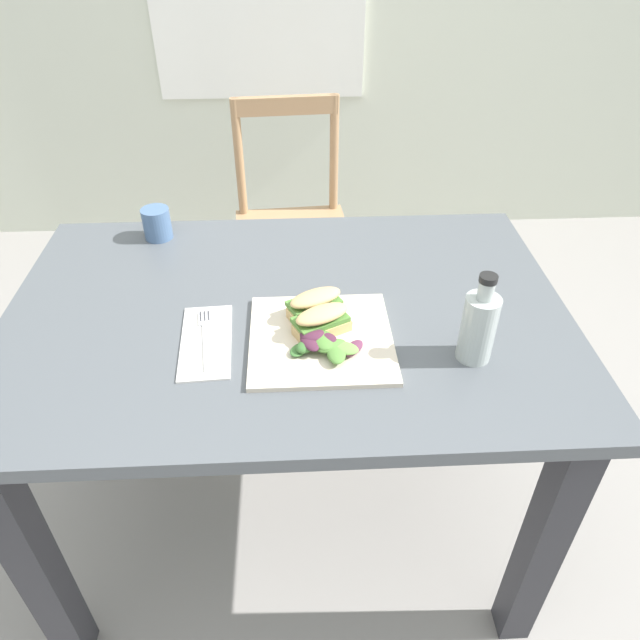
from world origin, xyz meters
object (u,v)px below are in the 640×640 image
object	(u,v)px
cup_extra_side	(157,224)
bottle_cold_brew	(478,330)
chair_wooden_far	(292,228)
sandwich_half_front	(322,320)
fork_on_napkin	(206,334)
sandwich_half_back	(315,304)
dining_table	(289,357)
plate_lunch	(321,339)

from	to	relation	value
cup_extra_side	bottle_cold_brew	bearing A→B (deg)	-36.19
cup_extra_side	chair_wooden_far	bearing A→B (deg)	59.92
sandwich_half_front	cup_extra_side	bearing A→B (deg)	133.13
sandwich_half_front	chair_wooden_far	bearing A→B (deg)	93.21
sandwich_half_front	fork_on_napkin	xyz separation A→B (m)	(-0.23, 0.01, -0.03)
sandwich_half_back	bottle_cold_brew	xyz separation A→B (m)	(0.29, -0.13, 0.03)
fork_on_napkin	cup_extra_side	size ratio (longest dim) A/B	2.40
dining_table	bottle_cold_brew	xyz separation A→B (m)	(0.35, -0.17, 0.20)
dining_table	cup_extra_side	size ratio (longest dim) A/B	15.19
dining_table	sandwich_half_back	distance (m)	0.19
chair_wooden_far	sandwich_half_front	bearing A→B (deg)	-86.79
cup_extra_side	dining_table	bearing A→B (deg)	-44.94
plate_lunch	sandwich_half_front	bearing A→B (deg)	82.26
fork_on_napkin	bottle_cold_brew	size ratio (longest dim) A/B	1.02
chair_wooden_far	sandwich_half_back	xyz separation A→B (m)	(0.04, -0.93, 0.33)
dining_table	cup_extra_side	xyz separation A→B (m)	(-0.32, 0.32, 0.18)
chair_wooden_far	sandwich_half_back	world-z (taller)	chair_wooden_far
dining_table	fork_on_napkin	bearing A→B (deg)	-151.41
cup_extra_side	fork_on_napkin	bearing A→B (deg)	-68.66
sandwich_half_back	fork_on_napkin	distance (m)	0.23
plate_lunch	bottle_cold_brew	world-z (taller)	bottle_cold_brew
fork_on_napkin	sandwich_half_front	bearing A→B (deg)	-2.13
dining_table	sandwich_half_front	distance (m)	0.21
plate_lunch	sandwich_half_back	world-z (taller)	sandwich_half_back
chair_wooden_far	cup_extra_side	distance (m)	0.74
plate_lunch	bottle_cold_brew	distance (m)	0.30
sandwich_half_back	cup_extra_side	world-z (taller)	cup_extra_side
chair_wooden_far	bottle_cold_brew	xyz separation A→B (m)	(0.34, -1.06, 0.36)
dining_table	chair_wooden_far	world-z (taller)	chair_wooden_far
chair_wooden_far	sandwich_half_back	distance (m)	0.99
chair_wooden_far	fork_on_napkin	size ratio (longest dim) A/B	4.68
chair_wooden_far	plate_lunch	size ratio (longest dim) A/B	3.14
chair_wooden_far	bottle_cold_brew	distance (m)	1.17
plate_lunch	cup_extra_side	bearing A→B (deg)	131.95
dining_table	chair_wooden_far	bearing A→B (deg)	89.13
bottle_cold_brew	fork_on_napkin	bearing A→B (deg)	170.55
dining_table	plate_lunch	size ratio (longest dim) A/B	4.25
sandwich_half_front	sandwich_half_back	bearing A→B (deg)	100.36
fork_on_napkin	sandwich_half_back	bearing A→B (deg)	12.11
plate_lunch	chair_wooden_far	bearing A→B (deg)	93.04
dining_table	sandwich_half_back	bearing A→B (deg)	-34.47
sandwich_half_back	dining_table	bearing A→B (deg)	145.53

